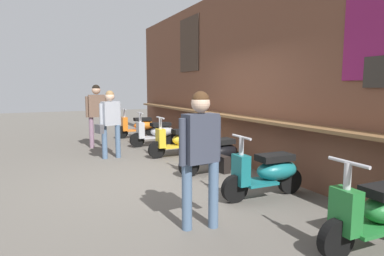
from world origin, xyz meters
The scene contains 11 objects.
ground_plane centered at (0.00, 0.00, 0.00)m, with size 36.57×36.57×0.00m, color #605B54.
market_stall_facade centered at (0.01, 2.02, 1.89)m, with size 13.06×0.61×3.80m.
scooter_orange centered at (-4.94, 1.08, 0.39)m, with size 0.46×1.40×0.97m.
scooter_silver centered at (-3.26, 1.08, 0.39)m, with size 0.46×1.40×0.97m.
scooter_yellow centered at (-1.69, 1.08, 0.39)m, with size 0.46×1.40×0.97m.
scooter_black centered at (0.00, 1.08, 0.39)m, with size 0.49×1.40×0.97m.
scooter_teal centered at (1.59, 1.08, 0.39)m, with size 0.46×1.40×0.97m.
scooter_green centered at (3.34, 1.08, 0.39)m, with size 0.47×1.40×0.97m.
shopper_with_handbag centered at (2.11, -0.34, 0.97)m, with size 0.30×0.65×1.62m.
shopper_browsing centered at (-3.69, -0.48, 1.07)m, with size 0.24×0.58×1.72m.
shopper_passing centered at (-2.17, -0.46, 0.95)m, with size 0.41×0.63×1.58m.
Camera 1 is at (5.34, -2.06, 1.66)m, focal length 30.27 mm.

